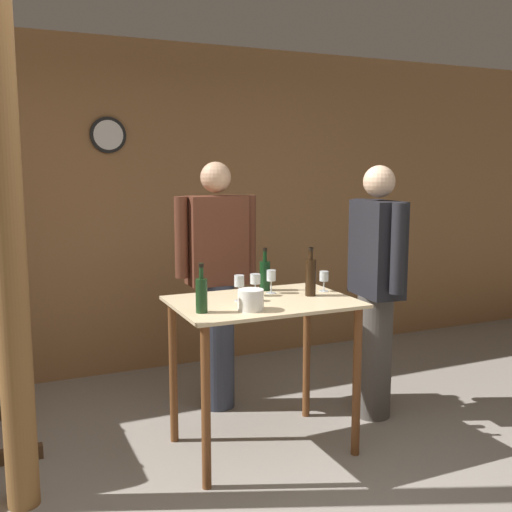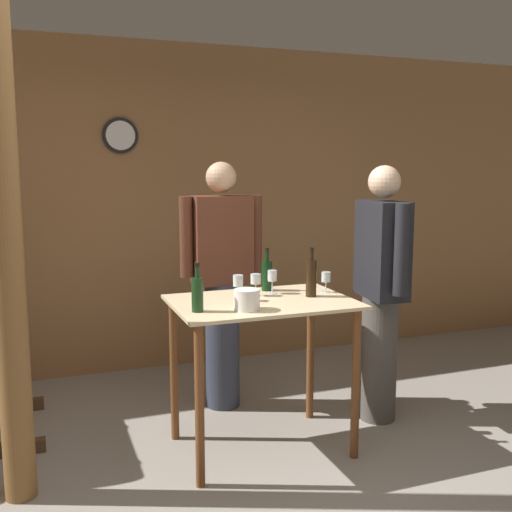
{
  "view_description": "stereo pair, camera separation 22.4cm",
  "coord_description": "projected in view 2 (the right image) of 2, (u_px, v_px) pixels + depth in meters",
  "views": [
    {
      "loc": [
        -1.27,
        -2.3,
        1.7
      ],
      "look_at": [
        0.16,
        0.93,
        1.17
      ],
      "focal_mm": 42.0,
      "sensor_mm": 36.0,
      "label": 1
    },
    {
      "loc": [
        -1.07,
        -2.39,
        1.7
      ],
      "look_at": [
        0.16,
        0.93,
        1.17
      ],
      "focal_mm": 42.0,
      "sensor_mm": 36.0,
      "label": 2
    }
  ],
  "objects": [
    {
      "name": "wine_bottle_center",
      "position": [
        311.0,
        277.0,
        3.61
      ],
      "size": [
        0.06,
        0.06,
        0.3
      ],
      "color": "black",
      "rests_on": "tasting_table"
    },
    {
      "name": "wine_glass_near_center",
      "position": [
        256.0,
        280.0,
        3.63
      ],
      "size": [
        0.06,
        0.06,
        0.14
      ],
      "color": "silver",
      "rests_on": "tasting_table"
    },
    {
      "name": "ice_bucket",
      "position": [
        247.0,
        300.0,
        3.27
      ],
      "size": [
        0.14,
        0.14,
        0.12
      ],
      "color": "white",
      "rests_on": "tasting_table"
    },
    {
      "name": "wine_glass_near_right",
      "position": [
        272.0,
        277.0,
        3.69
      ],
      "size": [
        0.06,
        0.06,
        0.15
      ],
      "color": "silver",
      "rests_on": "tasting_table"
    },
    {
      "name": "wine_glass_near_left",
      "position": [
        238.0,
        282.0,
        3.49
      ],
      "size": [
        0.06,
        0.06,
        0.15
      ],
      "color": "silver",
      "rests_on": "tasting_table"
    },
    {
      "name": "wine_glass_far_side",
      "position": [
        326.0,
        278.0,
        3.73
      ],
      "size": [
        0.06,
        0.06,
        0.13
      ],
      "color": "silver",
      "rests_on": "tasting_table"
    },
    {
      "name": "wine_bottle_left",
      "position": [
        267.0,
        274.0,
        3.79
      ],
      "size": [
        0.07,
        0.07,
        0.27
      ],
      "color": "black",
      "rests_on": "tasting_table"
    },
    {
      "name": "back_wall",
      "position": [
        170.0,
        209.0,
        5.01
      ],
      "size": [
        8.4,
        0.08,
        2.7
      ],
      "color": "#996B42",
      "rests_on": "ground_plane"
    },
    {
      "name": "tasting_table",
      "position": [
        262.0,
        330.0,
        3.55
      ],
      "size": [
        1.05,
        0.73,
        0.92
      ],
      "color": "beige",
      "rests_on": "ground_plane"
    },
    {
      "name": "person_host",
      "position": [
        381.0,
        288.0,
        3.95
      ],
      "size": [
        0.25,
        0.59,
        1.71
      ],
      "color": "#4C4742",
      "rests_on": "ground_plane"
    },
    {
      "name": "wooden_post",
      "position": [
        6.0,
        239.0,
        2.92
      ],
      "size": [
        0.16,
        0.16,
        2.7
      ],
      "color": "brown",
      "rests_on": "ground_plane"
    },
    {
      "name": "wine_bottle_far_left",
      "position": [
        197.0,
        293.0,
        3.23
      ],
      "size": [
        0.06,
        0.06,
        0.27
      ],
      "color": "#193819",
      "rests_on": "tasting_table"
    },
    {
      "name": "person_visitor_with_scarf",
      "position": [
        222.0,
        280.0,
        4.18
      ],
      "size": [
        0.59,
        0.24,
        1.73
      ],
      "color": "#333847",
      "rests_on": "ground_plane"
    }
  ]
}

